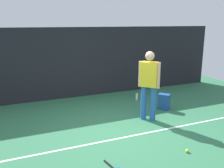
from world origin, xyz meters
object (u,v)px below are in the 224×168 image
(tennis_player, at_px, (149,82))
(backpack, at_px, (164,102))
(tennis_ball_near_player, at_px, (187,151))
(water_bottle, at_px, (137,97))
(tennis_ball_by_fence, at_px, (153,100))

(tennis_player, distance_m, backpack, 1.20)
(tennis_player, xyz_separation_m, tennis_ball_near_player, (-0.17, -1.70, -0.93))
(backpack, height_order, tennis_ball_near_player, backpack)
(tennis_ball_near_player, bearing_deg, water_bottle, 77.82)
(backpack, xyz_separation_m, tennis_ball_by_fence, (0.14, 0.79, -0.18))
(tennis_player, height_order, tennis_ball_near_player, tennis_player)
(tennis_ball_near_player, relative_size, tennis_ball_by_fence, 1.00)
(water_bottle, bearing_deg, tennis_player, -109.02)
(tennis_player, xyz_separation_m, tennis_ball_by_fence, (0.95, 1.26, -0.93))
(tennis_ball_near_player, bearing_deg, tennis_ball_by_fence, 69.18)
(backpack, bearing_deg, tennis_ball_by_fence, -51.43)
(tennis_ball_near_player, relative_size, water_bottle, 0.32)
(backpack, relative_size, tennis_ball_near_player, 6.67)
(tennis_ball_near_player, bearing_deg, tennis_player, 84.21)
(tennis_player, relative_size, tennis_ball_near_player, 25.76)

